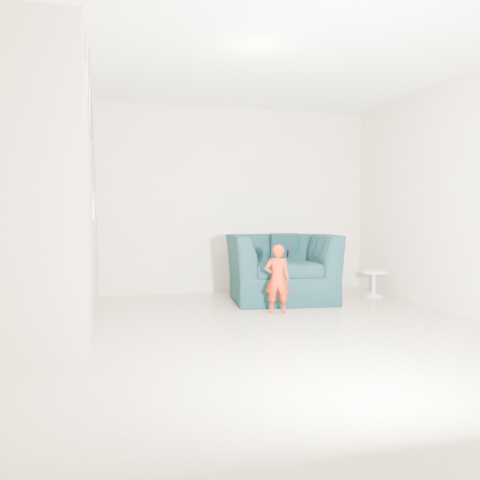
% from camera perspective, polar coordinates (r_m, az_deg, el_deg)
% --- Properties ---
extents(floor, '(5.50, 5.50, 0.00)m').
position_cam_1_polar(floor, '(4.86, 1.83, -10.82)').
color(floor, gray).
rests_on(floor, ground).
extents(ceiling, '(5.50, 5.50, 0.00)m').
position_cam_1_polar(ceiling, '(4.96, 1.89, 21.08)').
color(ceiling, silver).
rests_on(ceiling, back_wall).
extents(back_wall, '(5.00, 0.00, 5.00)m').
position_cam_1_polar(back_wall, '(7.40, -4.12, 4.46)').
color(back_wall, '#B2A591').
rests_on(back_wall, floor).
extents(front_wall, '(5.00, 0.00, 5.00)m').
position_cam_1_polar(front_wall, '(2.22, 22.27, 7.69)').
color(front_wall, '#B2A591').
rests_on(front_wall, floor).
extents(armchair, '(1.47, 1.32, 0.88)m').
position_cam_1_polar(armchair, '(6.77, 4.65, -3.10)').
color(armchair, black).
rests_on(armchair, floor).
extents(toddler, '(0.33, 0.26, 0.80)m').
position_cam_1_polar(toddler, '(5.91, 4.22, -4.37)').
color(toddler, '#921404').
rests_on(toddler, floor).
extents(side_table, '(0.36, 0.36, 0.36)m').
position_cam_1_polar(side_table, '(7.37, 14.77, -4.25)').
color(side_table, silver).
rests_on(side_table, floor).
extents(staircase, '(1.02, 3.03, 3.62)m').
position_cam_1_polar(staircase, '(5.13, -21.99, 0.40)').
color(staircase, '#ADA089').
rests_on(staircase, floor).
extents(cushion, '(0.41, 0.19, 0.40)m').
position_cam_1_polar(cushion, '(7.10, 4.97, -0.85)').
color(cushion, black).
rests_on(cushion, armchair).
extents(throw, '(0.06, 0.56, 0.63)m').
position_cam_1_polar(throw, '(6.55, 0.10, -2.30)').
color(throw, black).
rests_on(throw, armchair).
extents(phone, '(0.02, 0.05, 0.10)m').
position_cam_1_polar(phone, '(5.89, 5.47, -1.50)').
color(phone, black).
rests_on(phone, toddler).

